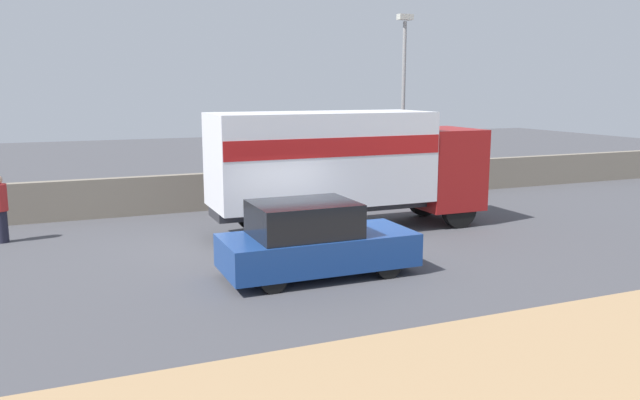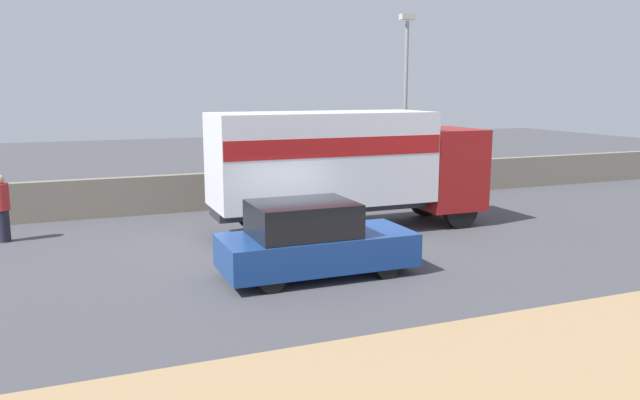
% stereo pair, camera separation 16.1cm
% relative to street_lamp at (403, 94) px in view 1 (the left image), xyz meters
% --- Properties ---
extents(ground_plane, '(80.00, 80.00, 0.00)m').
position_rel_street_lamp_xyz_m(ground_plane, '(-6.51, -6.75, -3.94)').
color(ground_plane, '#47474C').
extents(dirt_shoulder_foreground, '(60.00, 4.20, 0.04)m').
position_rel_street_lamp_xyz_m(dirt_shoulder_foreground, '(-6.51, -13.48, -3.92)').
color(dirt_shoulder_foreground, tan).
rests_on(dirt_shoulder_foreground, ground_plane).
extents(stone_wall_backdrop, '(60.00, 0.35, 1.28)m').
position_rel_street_lamp_xyz_m(stone_wall_backdrop, '(-6.51, 0.86, -3.30)').
color(stone_wall_backdrop, gray).
rests_on(stone_wall_backdrop, ground_plane).
extents(street_lamp, '(0.56, 0.28, 6.79)m').
position_rel_street_lamp_xyz_m(street_lamp, '(0.00, 0.00, 0.00)').
color(street_lamp, gray).
rests_on(street_lamp, ground_plane).
extents(box_truck, '(8.21, 2.36, 3.50)m').
position_rel_street_lamp_xyz_m(box_truck, '(-4.14, -3.85, -1.88)').
color(box_truck, maroon).
rests_on(box_truck, ground_plane).
extents(car_hatchback, '(4.33, 1.87, 1.70)m').
position_rel_street_lamp_xyz_m(car_hatchback, '(-6.68, -7.71, -3.13)').
color(car_hatchback, navy).
rests_on(car_hatchback, ground_plane).
extents(pedestrian, '(0.40, 0.40, 1.86)m').
position_rel_street_lamp_xyz_m(pedestrian, '(-13.41, -1.60, -2.98)').
color(pedestrian, '#1E1E2D').
rests_on(pedestrian, ground_plane).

